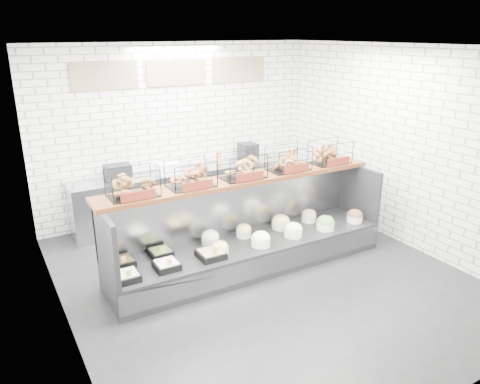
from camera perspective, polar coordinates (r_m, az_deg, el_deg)
ground at (r=6.50m, az=2.61°, el=-10.12°), size 5.50×5.50×0.00m
room_shell at (r=6.29m, az=-0.07°, el=8.92°), size 5.02×5.51×3.01m
display_case at (r=6.61m, az=1.11°, el=-6.37°), size 4.00×0.90×1.20m
bagel_shelf at (r=6.37m, az=0.29°, el=2.82°), size 4.10×0.50×0.40m
prep_counter at (r=8.28m, az=-6.39°, el=-0.07°), size 4.00×0.60×1.20m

